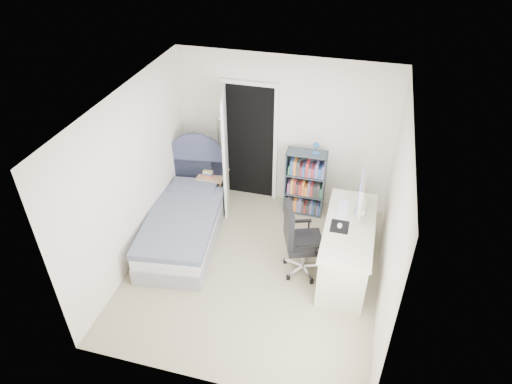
% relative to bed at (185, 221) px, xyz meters
% --- Properties ---
extents(room_shell, '(3.50, 3.70, 2.60)m').
position_rel_bed_xyz_m(room_shell, '(1.20, -0.44, 0.96)').
color(room_shell, gray).
rests_on(room_shell, ground).
extents(door, '(0.92, 0.81, 2.06)m').
position_rel_bed_xyz_m(door, '(0.46, 1.09, 0.74)').
color(door, black).
rests_on(door, ground).
extents(bed, '(1.24, 2.19, 1.28)m').
position_rel_bed_xyz_m(bed, '(0.00, 0.00, 0.00)').
color(bed, gray).
rests_on(bed, ground).
extents(nightstand, '(0.44, 0.44, 0.64)m').
position_rel_bed_xyz_m(nightstand, '(0.10, 0.97, 0.13)').
color(nightstand, tan).
rests_on(nightstand, ground).
extents(floor_lamp, '(0.21, 0.21, 1.48)m').
position_rel_bed_xyz_m(floor_lamp, '(0.17, 1.24, 0.31)').
color(floor_lamp, silver).
rests_on(floor_lamp, ground).
extents(bookcase, '(0.62, 0.27, 1.33)m').
position_rel_bed_xyz_m(bookcase, '(1.64, 1.09, 0.23)').
color(bookcase, '#39444E').
rests_on(bookcase, ground).
extents(desk, '(0.65, 1.63, 1.33)m').
position_rel_bed_xyz_m(desk, '(2.43, -0.09, 0.14)').
color(desk, beige).
rests_on(desk, ground).
extents(office_chair, '(0.63, 0.64, 1.12)m').
position_rel_bed_xyz_m(office_chair, '(1.77, -0.30, 0.32)').
color(office_chair, silver).
rests_on(office_chair, ground).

